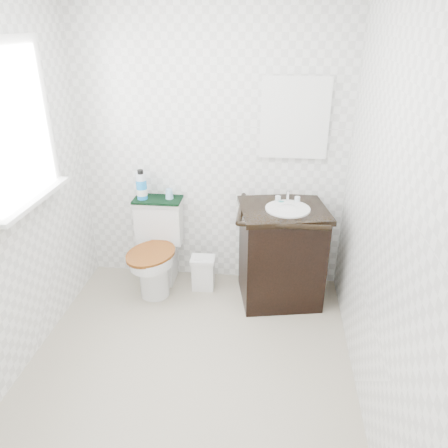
% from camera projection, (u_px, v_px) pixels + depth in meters
% --- Properties ---
extents(floor, '(2.40, 2.40, 0.00)m').
position_uv_depth(floor, '(189.00, 367.00, 2.96)').
color(floor, '#A6A085').
rests_on(floor, ground).
extents(wall_back, '(2.40, 0.00, 2.40)m').
position_uv_depth(wall_back, '(211.00, 147.00, 3.52)').
color(wall_back, white).
rests_on(wall_back, ground).
extents(wall_front, '(2.40, 0.00, 2.40)m').
position_uv_depth(wall_front, '(104.00, 352.00, 1.36)').
color(wall_front, white).
rests_on(wall_front, ground).
extents(wall_right, '(0.00, 2.40, 2.40)m').
position_uv_depth(wall_right, '(383.00, 213.00, 2.33)').
color(wall_right, white).
rests_on(wall_right, ground).
extents(window, '(0.02, 0.70, 0.90)m').
position_uv_depth(window, '(12.00, 127.00, 2.62)').
color(window, white).
rests_on(window, wall_left).
extents(mirror, '(0.50, 0.02, 0.60)m').
position_uv_depth(mirror, '(295.00, 118.00, 3.32)').
color(mirror, silver).
rests_on(mirror, wall_back).
extents(toilet, '(0.46, 0.66, 0.76)m').
position_uv_depth(toilet, '(157.00, 251.00, 3.73)').
color(toilet, silver).
rests_on(toilet, floor).
extents(vanity, '(0.76, 0.68, 0.92)m').
position_uv_depth(vanity, '(281.00, 252.00, 3.52)').
color(vanity, black).
rests_on(vanity, floor).
extents(trash_bin, '(0.21, 0.17, 0.30)m').
position_uv_depth(trash_bin, '(203.00, 273.00, 3.77)').
color(trash_bin, white).
rests_on(trash_bin, floor).
extents(towel, '(0.40, 0.22, 0.02)m').
position_uv_depth(towel, '(158.00, 200.00, 3.65)').
color(towel, black).
rests_on(towel, toilet).
extents(mouthwash_bottle, '(0.09, 0.09, 0.25)m').
position_uv_depth(mouthwash_bottle, '(141.00, 186.00, 3.60)').
color(mouthwash_bottle, '#1A87DD').
rests_on(mouthwash_bottle, towel).
extents(cup, '(0.07, 0.07, 0.08)m').
position_uv_depth(cup, '(169.00, 194.00, 3.63)').
color(cup, '#87B6DE').
rests_on(cup, towel).
extents(soap_bar, '(0.06, 0.04, 0.02)m').
position_uv_depth(soap_bar, '(281.00, 202.00, 3.44)').
color(soap_bar, '#18776D').
rests_on(soap_bar, vanity).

